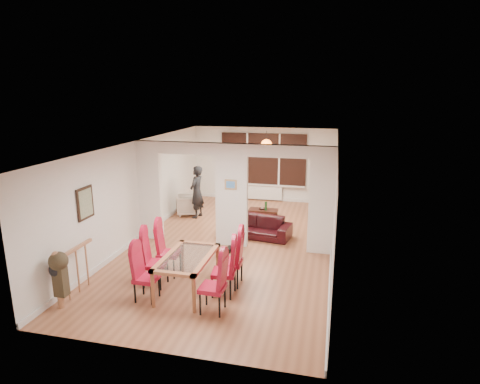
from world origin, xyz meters
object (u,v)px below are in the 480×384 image
(dining_chair_ra, at_px, (212,283))
(sofa, at_px, (255,226))
(coffee_table, at_px, (263,213))
(bottle, at_px, (266,206))
(dining_table, at_px, (188,273))
(dining_chair_la, at_px, (146,274))
(dining_chair_lb, at_px, (155,260))
(dining_chair_lc, at_px, (169,250))
(armchair, at_px, (188,205))
(person, at_px, (197,192))
(bowl, at_px, (262,209))
(television, at_px, (318,205))
(dining_chair_rb, at_px, (224,268))
(dining_chair_rc, at_px, (231,258))

(dining_chair_ra, relative_size, sofa, 0.56)
(coffee_table, xyz_separation_m, bottle, (0.10, -0.06, 0.25))
(dining_table, relative_size, dining_chair_la, 1.52)
(coffee_table, bearing_deg, dining_chair_la, -101.97)
(dining_chair_lb, bearing_deg, sofa, 56.31)
(dining_table, height_order, sofa, dining_table)
(dining_chair_lc, bearing_deg, dining_chair_lb, -104.49)
(dining_chair_la, relative_size, armchair, 1.49)
(dining_chair_lc, distance_m, sofa, 3.04)
(person, xyz_separation_m, bowl, (1.93, 0.61, -0.58))
(television, bearing_deg, dining_chair_lb, 161.51)
(dining_chair_rb, distance_m, coffee_table, 5.16)
(dining_table, bearing_deg, dining_chair_la, -141.36)
(sofa, bearing_deg, bottle, 98.60)
(dining_chair_rc, bearing_deg, dining_chair_lc, 171.79)
(armchair, xyz_separation_m, coffee_table, (2.35, 0.39, -0.21))
(dining_chair_lc, height_order, television, dining_chair_lc)
(sofa, bearing_deg, coffee_table, 101.60)
(dining_table, height_order, bowl, dining_table)
(dining_chair_lc, height_order, sofa, dining_chair_lc)
(person, xyz_separation_m, coffee_table, (1.97, 0.60, -0.70))
(dining_chair_lc, xyz_separation_m, television, (2.88, 5.21, -0.26))
(coffee_table, bearing_deg, dining_chair_ra, -88.81)
(dining_chair_lc, distance_m, person, 4.04)
(armchair, bearing_deg, dining_chair_lb, -5.20)
(armchair, relative_size, television, 0.68)
(sofa, distance_m, armchair, 2.85)
(sofa, height_order, person, person)
(dining_chair_rc, height_order, coffee_table, dining_chair_rc)
(dining_chair_la, distance_m, person, 5.13)
(sofa, height_order, bowl, sofa)
(dining_chair_la, relative_size, dining_chair_ra, 0.95)
(dining_chair_rc, bearing_deg, dining_chair_ra, -95.51)
(dining_table, xyz_separation_m, dining_chair_rc, (0.74, 0.48, 0.19))
(bottle, bearing_deg, television, 24.95)
(armchair, bearing_deg, dining_chair_lc, -2.79)
(dining_chair_lb, height_order, dining_chair_lc, dining_chair_lc)
(dining_chair_lc, xyz_separation_m, armchair, (-1.12, 4.16, -0.24))
(dining_chair_la, distance_m, bottle, 5.74)
(television, bearing_deg, sofa, 156.80)
(person, xyz_separation_m, television, (3.62, 1.25, -0.52))
(dining_chair_lb, bearing_deg, armchair, 92.23)
(dining_chair_rc, height_order, person, person)
(dining_chair_ra, height_order, coffee_table, dining_chair_ra)
(dining_chair_rb, bearing_deg, coffee_table, 84.12)
(dining_chair_lb, distance_m, dining_chair_rb, 1.44)
(dining_table, bearing_deg, dining_chair_ra, -41.15)
(television, bearing_deg, bowl, 119.57)
(armchair, bearing_deg, dining_table, 2.52)
(sofa, distance_m, coffee_table, 1.85)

